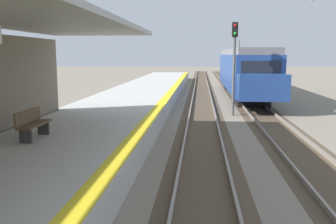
{
  "coord_description": "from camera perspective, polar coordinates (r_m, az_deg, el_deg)",
  "views": [
    {
      "loc": [
        1.76,
        2.8,
        3.43
      ],
      "look_at": [
        1.02,
        11.25,
        2.1
      ],
      "focal_mm": 39.16,
      "sensor_mm": 36.0,
      "label": 1
    }
  ],
  "objects": [
    {
      "name": "station_platform",
      "position": [
        14.18,
        -12.58,
        -3.43
      ],
      "size": [
        5.0,
        80.0,
        0.91
      ],
      "color": "#B7B5AD",
      "rests_on": "ground"
    },
    {
      "name": "track_pair_nearest_platform",
      "position": [
        17.53,
        5.4,
        -2.25
      ],
      "size": [
        2.34,
        120.0,
        0.16
      ],
      "color": "#4C3D2D",
      "rests_on": "ground"
    },
    {
      "name": "track_pair_middle",
      "position": [
        17.88,
        16.37,
        -2.36
      ],
      "size": [
        2.34,
        120.0,
        0.16
      ],
      "color": "#4C3D2D",
      "rests_on": "ground"
    },
    {
      "name": "approaching_train",
      "position": [
        30.85,
        11.7,
        6.4
      ],
      "size": [
        2.93,
        19.6,
        4.76
      ],
      "color": "navy",
      "rests_on": "ground"
    },
    {
      "name": "rail_signal_post",
      "position": [
        20.96,
        10.27,
        8.12
      ],
      "size": [
        0.32,
        0.34,
        5.2
      ],
      "color": "#4C4C4C",
      "rests_on": "ground"
    },
    {
      "name": "platform_bench",
      "position": [
        11.84,
        -20.37,
        -1.65
      ],
      "size": [
        0.45,
        1.6,
        0.88
      ],
      "color": "brown",
      "rests_on": "station_platform"
    }
  ]
}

